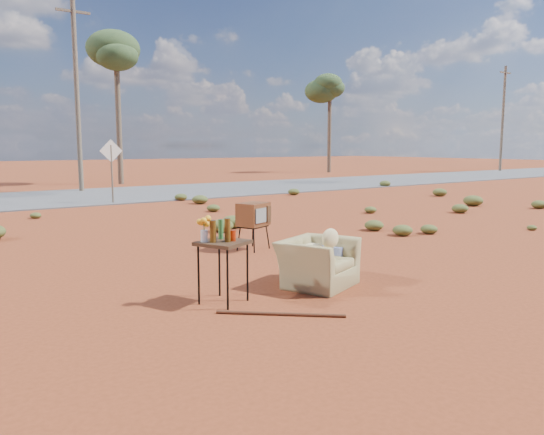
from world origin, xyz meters
TOP-DOWN VIEW (x-y plane):
  - ground at (0.00, 0.00)m, footprint 140.00×140.00m
  - highway at (0.00, 15.00)m, footprint 140.00×7.00m
  - armchair at (0.30, -0.29)m, footprint 1.32×1.14m
  - tv_unit at (0.94, 2.38)m, footprint 0.68×0.61m
  - side_table at (-1.32, -0.26)m, footprint 0.73×0.73m
  - rusty_bar at (-1.00, -1.12)m, footprint 1.17×1.03m
  - road_sign at (1.50, 12.00)m, footprint 0.78×0.06m
  - eucalyptus_center at (5.00, 21.00)m, footprint 3.20×3.20m
  - eucalyptus_right at (22.00, 24.00)m, footprint 3.20×3.20m
  - utility_pole_center at (2.00, 17.50)m, footprint 1.40×0.20m
  - utility_pole_east at (34.00, 17.50)m, footprint 1.40×0.20m
  - scrub_patch at (-0.82, 4.41)m, footprint 17.49×8.07m

SIDE VIEW (x-z plane):
  - ground at x=0.00m, z-range 0.00..0.00m
  - highway at x=0.00m, z-range 0.00..0.04m
  - rusty_bar at x=-1.00m, z-range 0.00..0.04m
  - scrub_patch at x=-0.82m, z-range -0.03..0.30m
  - armchair at x=0.30m, z-range -0.03..0.86m
  - tv_unit at x=0.94m, z-range 0.22..1.12m
  - side_table at x=-1.32m, z-range 0.26..1.37m
  - road_sign at x=1.50m, z-range 0.41..2.60m
  - utility_pole_center at x=2.00m, z-range 0.15..8.15m
  - utility_pole_east at x=34.00m, z-range 0.15..8.15m
  - eucalyptus_right at x=22.00m, z-range 2.39..9.49m
  - eucalyptus_center at x=5.00m, z-range 2.63..10.23m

